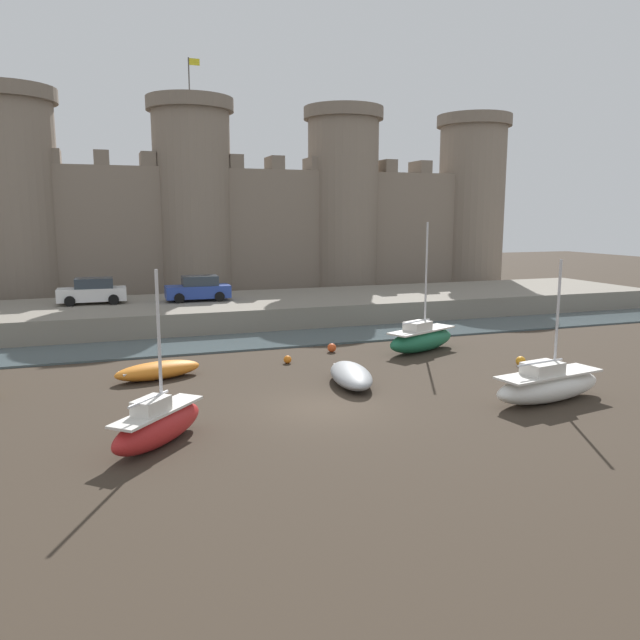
# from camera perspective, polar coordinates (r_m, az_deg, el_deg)

# --- Properties ---
(ground_plane) EXTENTS (160.00, 160.00, 0.00)m
(ground_plane) POSITION_cam_1_polar(r_m,az_deg,el_deg) (22.70, 0.19, -8.05)
(ground_plane) COLOR #382D23
(water_channel) EXTENTS (80.00, 4.50, 0.10)m
(water_channel) POSITION_cam_1_polar(r_m,az_deg,el_deg) (34.39, -6.85, -1.97)
(water_channel) COLOR #47565B
(water_channel) RESTS_ON ground
(quay_road) EXTENTS (63.36, 10.00, 1.40)m
(quay_road) POSITION_cam_1_polar(r_m,az_deg,el_deg) (41.28, -9.08, 0.81)
(quay_road) COLOR gray
(quay_road) RESTS_ON ground
(castle) EXTENTS (58.11, 6.75, 18.88)m
(castle) POSITION_cam_1_polar(r_m,az_deg,el_deg) (51.50, -11.50, 9.63)
(castle) COLOR gray
(castle) RESTS_ON ground
(sailboat_midflat_left) EXTENTS (3.47, 3.71, 5.30)m
(sailboat_midflat_left) POSITION_cam_1_polar(r_m,az_deg,el_deg) (19.62, -14.58, -9.23)
(sailboat_midflat_left) COLOR red
(sailboat_midflat_left) RESTS_ON ground
(rowboat_foreground_left) EXTENTS (2.28, 4.21, 0.78)m
(rowboat_foreground_left) POSITION_cam_1_polar(r_m,az_deg,el_deg) (25.69, 2.84, -5.03)
(rowboat_foreground_left) COLOR gray
(rowboat_foreground_left) RESTS_ON ground
(sailboat_midflat_right) EXTENTS (5.23, 2.27, 5.29)m
(sailboat_midflat_right) POSITION_cam_1_polar(r_m,az_deg,el_deg) (24.83, 20.13, -5.59)
(sailboat_midflat_right) COLOR silver
(sailboat_midflat_right) RESTS_ON ground
(rowboat_near_channel_right) EXTENTS (3.91, 2.20, 0.74)m
(rowboat_near_channel_right) POSITION_cam_1_polar(r_m,az_deg,el_deg) (27.40, -14.59, -4.45)
(rowboat_near_channel_right) COLOR orange
(rowboat_near_channel_right) RESTS_ON ground
(sailboat_midflat_centre) EXTENTS (4.87, 3.18, 6.55)m
(sailboat_midflat_centre) POSITION_cam_1_polar(r_m,az_deg,el_deg) (32.25, 9.25, -1.68)
(sailboat_midflat_centre) COLOR #1E6B47
(sailboat_midflat_centre) RESTS_ON ground
(mooring_buoy_off_centre) EXTENTS (0.45, 0.45, 0.45)m
(mooring_buoy_off_centre) POSITION_cam_1_polar(r_m,az_deg,el_deg) (31.72, 1.08, -2.56)
(mooring_buoy_off_centre) COLOR #E04C1E
(mooring_buoy_off_centre) RESTS_ON ground
(mooring_buoy_near_channel) EXTENTS (0.38, 0.38, 0.38)m
(mooring_buoy_near_channel) POSITION_cam_1_polar(r_m,az_deg,el_deg) (29.36, -2.99, -3.62)
(mooring_buoy_near_channel) COLOR orange
(mooring_buoy_near_channel) RESTS_ON ground
(mooring_buoy_near_shore) EXTENTS (0.45, 0.45, 0.45)m
(mooring_buoy_near_shore) POSITION_cam_1_polar(r_m,az_deg,el_deg) (30.31, 17.88, -3.59)
(mooring_buoy_near_shore) COLOR orange
(mooring_buoy_near_shore) RESTS_ON ground
(car_quay_centre_west) EXTENTS (4.14, 1.95, 1.62)m
(car_quay_centre_west) POSITION_cam_1_polar(r_m,az_deg,el_deg) (41.21, -11.06, 2.81)
(car_quay_centre_west) COLOR #263F99
(car_quay_centre_west) RESTS_ON quay_road
(car_quay_east) EXTENTS (4.14, 1.95, 1.62)m
(car_quay_east) POSITION_cam_1_polar(r_m,az_deg,el_deg) (41.57, -20.07, 2.47)
(car_quay_east) COLOR silver
(car_quay_east) RESTS_ON quay_road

